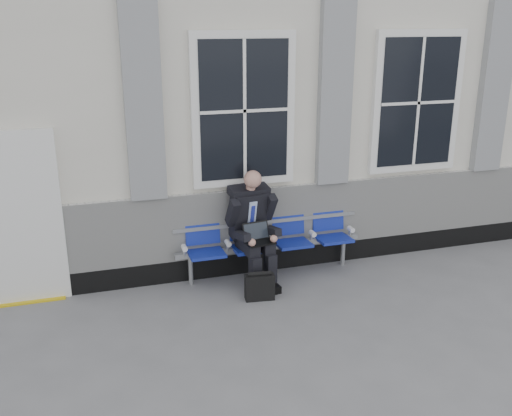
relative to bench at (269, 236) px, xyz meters
name	(u,v)px	position (x,y,z in m)	size (l,w,h in m)	color
ground	(439,298)	(1.83, -1.32, -0.55)	(70.00, 70.00, 0.00)	slate
station_building	(332,89)	(1.81, 2.15, 1.67)	(14.40, 4.40, 4.49)	silver
bench	(269,236)	(0.00, 0.00, 0.00)	(2.60, 0.47, 0.91)	#9EA0A3
businessman	(252,223)	(-0.28, -0.14, 0.26)	(0.67, 0.90, 1.53)	black
briefcase	(260,286)	(-0.35, -0.69, -0.38)	(0.38, 0.20, 0.38)	black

